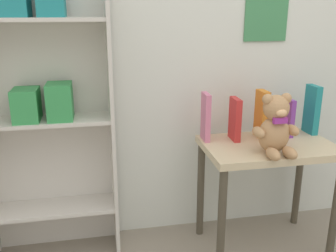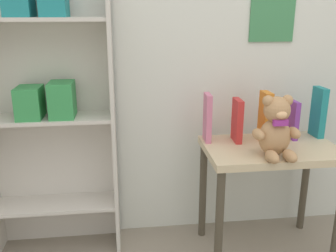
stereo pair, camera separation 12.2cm
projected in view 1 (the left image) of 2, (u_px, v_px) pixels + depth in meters
The scene contains 9 objects.
wall_back at pixel (227, 10), 1.99m from camera, with size 4.80×0.07×2.50m.
bookshelf_side at pixel (45, 102), 1.82m from camera, with size 0.65×0.23×1.48m.
display_table at pixel (267, 161), 1.93m from camera, with size 0.66×0.42×0.60m.
teddy_bear at pixel (276, 127), 1.74m from camera, with size 0.22×0.20×0.29m.
book_standing_pink at pixel (206, 117), 1.93m from camera, with size 0.03×0.11×0.25m, color #D17093.
book_standing_red at pixel (235, 119), 1.94m from camera, with size 0.03×0.12×0.22m, color red.
book_standing_orange at pixel (262, 114), 1.97m from camera, with size 0.04×0.10×0.25m, color orange.
book_standing_purple at pixel (286, 117), 2.02m from camera, with size 0.03×0.14×0.20m, color purple.
book_standing_teal at pixel (312, 110), 2.04m from camera, with size 0.04×0.11×0.27m, color teal.
Camera 1 is at (-0.71, -0.43, 1.25)m, focal length 40.00 mm.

